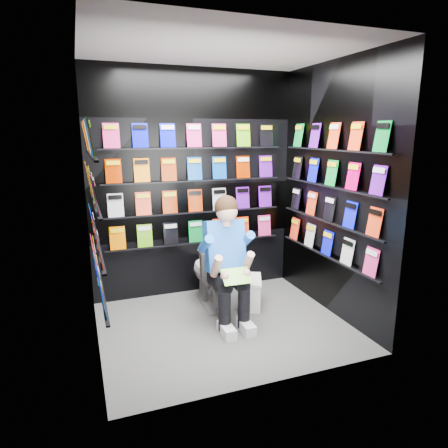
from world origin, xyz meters
name	(u,v)px	position (x,y,z in m)	size (l,w,h in m)	color
floor	(224,326)	(0.00, 0.00, 0.00)	(2.40, 2.40, 0.00)	#555553
ceiling	(224,48)	(0.00, 0.00, 2.60)	(2.40, 2.40, 0.00)	white
wall_back	(194,185)	(0.00, 1.00, 1.30)	(2.40, 0.04, 2.60)	black
wall_front	(273,219)	(0.00, -1.00, 1.30)	(2.40, 0.04, 2.60)	black
wall_left	(88,206)	(-1.20, 0.00, 1.30)	(0.04, 2.00, 2.60)	black
wall_right	(333,191)	(1.20, 0.00, 1.30)	(0.04, 2.00, 2.60)	black
comics_back	(195,185)	(0.00, 0.97, 1.31)	(2.10, 0.06, 1.37)	#CF0058
comics_left	(92,205)	(-1.17, 0.00, 1.31)	(0.06, 1.70, 1.37)	#CF0058
comics_right	(331,191)	(1.17, 0.00, 1.31)	(0.06, 1.70, 1.37)	#CF0058
toilet	(212,273)	(0.06, 0.56, 0.37)	(0.42, 0.75, 0.73)	white
longbox	(250,293)	(0.43, 0.34, 0.15)	(0.22, 0.40, 0.30)	white
longbox_lid	(250,280)	(0.43, 0.34, 0.31)	(0.24, 0.42, 0.03)	white
reader	(224,247)	(0.06, 0.18, 0.77)	(0.52, 0.77, 1.41)	blue
held_comic	(236,276)	(0.06, -0.17, 0.58)	(0.27, 0.01, 0.19)	#2DA75C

